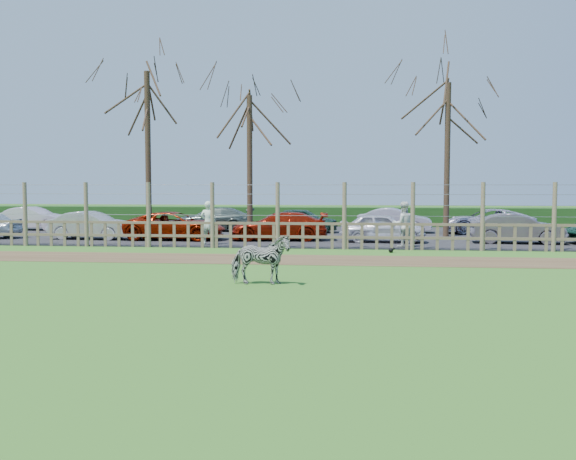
# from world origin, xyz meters

# --- Properties ---
(ground) EXTENTS (120.00, 120.00, 0.00)m
(ground) POSITION_xyz_m (0.00, 0.00, 0.00)
(ground) COLOR #589032
(ground) RESTS_ON ground
(dirt_strip) EXTENTS (34.00, 2.80, 0.01)m
(dirt_strip) POSITION_xyz_m (0.00, 4.50, 0.01)
(dirt_strip) COLOR brown
(dirt_strip) RESTS_ON ground
(asphalt) EXTENTS (44.00, 13.00, 0.04)m
(asphalt) POSITION_xyz_m (0.00, 14.50, 0.02)
(asphalt) COLOR #232326
(asphalt) RESTS_ON ground
(hedge) EXTENTS (46.00, 2.00, 1.10)m
(hedge) POSITION_xyz_m (0.00, 21.50, 0.55)
(hedge) COLOR #1E4716
(hedge) RESTS_ON ground
(fence) EXTENTS (30.16, 0.16, 2.50)m
(fence) POSITION_xyz_m (0.00, 8.00, 0.80)
(fence) COLOR brown
(fence) RESTS_ON ground
(tree_left) EXTENTS (4.80, 4.80, 7.88)m
(tree_left) POSITION_xyz_m (-6.50, 12.50, 5.62)
(tree_left) COLOR #3D2B1E
(tree_left) RESTS_ON ground
(tree_mid) EXTENTS (4.80, 4.80, 6.83)m
(tree_mid) POSITION_xyz_m (-2.00, 13.50, 4.87)
(tree_mid) COLOR #3D2B1E
(tree_mid) RESTS_ON ground
(tree_right) EXTENTS (4.80, 4.80, 7.35)m
(tree_right) POSITION_xyz_m (7.00, 14.00, 5.24)
(tree_right) COLOR #3D2B1E
(tree_right) RESTS_ON ground
(zebra) EXTENTS (1.49, 0.76, 1.22)m
(zebra) POSITION_xyz_m (0.68, -0.68, 0.61)
(zebra) COLOR gray
(zebra) RESTS_ON ground
(visitor_a) EXTENTS (0.63, 0.42, 1.72)m
(visitor_a) POSITION_xyz_m (-2.88, 8.90, 0.90)
(visitor_a) COLOR silver
(visitor_a) RESTS_ON asphalt
(visitor_b) EXTENTS (0.97, 0.83, 1.72)m
(visitor_b) POSITION_xyz_m (4.71, 8.74, 0.90)
(visitor_b) COLOR silver
(visitor_b) RESTS_ON asphalt
(crow) EXTENTS (0.23, 0.17, 0.19)m
(crow) POSITION_xyz_m (4.18, 7.00, 0.09)
(crow) COLOR black
(crow) RESTS_ON ground
(car_1) EXTENTS (3.70, 1.44, 1.20)m
(car_1) POSITION_xyz_m (-8.51, 10.81, 0.64)
(car_1) COLOR #B9B6B6
(car_1) RESTS_ON asphalt
(car_2) EXTENTS (4.34, 2.03, 1.20)m
(car_2) POSITION_xyz_m (-4.82, 10.94, 0.64)
(car_2) COLOR #901803
(car_2) RESTS_ON asphalt
(car_3) EXTENTS (4.28, 2.07, 1.20)m
(car_3) POSITION_xyz_m (-0.35, 11.15, 0.64)
(car_3) COLOR maroon
(car_3) RESTS_ON asphalt
(car_4) EXTENTS (3.63, 1.71, 1.20)m
(car_4) POSITION_xyz_m (4.02, 10.72, 0.64)
(car_4) COLOR silver
(car_4) RESTS_ON asphalt
(car_5) EXTENTS (3.75, 1.61, 1.20)m
(car_5) POSITION_xyz_m (9.40, 10.83, 0.64)
(car_5) COLOR #655A62
(car_5) RESTS_ON asphalt
(car_7) EXTENTS (3.67, 1.35, 1.20)m
(car_7) POSITION_xyz_m (-13.87, 15.88, 0.64)
(car_7) COLOR silver
(car_7) RESTS_ON asphalt
(car_9) EXTENTS (4.23, 1.93, 1.20)m
(car_9) POSITION_xyz_m (-4.38, 16.18, 0.64)
(car_9) COLOR #54645C
(car_9) RESTS_ON asphalt
(car_10) EXTENTS (3.60, 1.62, 1.20)m
(car_10) POSITION_xyz_m (0.25, 15.87, 0.64)
(car_10) COLOR #204939
(car_10) RESTS_ON asphalt
(car_11) EXTENTS (3.77, 1.70, 1.20)m
(car_11) POSITION_xyz_m (4.81, 16.28, 0.64)
(car_11) COLOR silver
(car_11) RESTS_ON asphalt
(car_12) EXTENTS (4.35, 2.05, 1.20)m
(car_12) POSITION_xyz_m (9.20, 15.84, 0.64)
(car_12) COLOR #B8B1C6
(car_12) RESTS_ON asphalt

